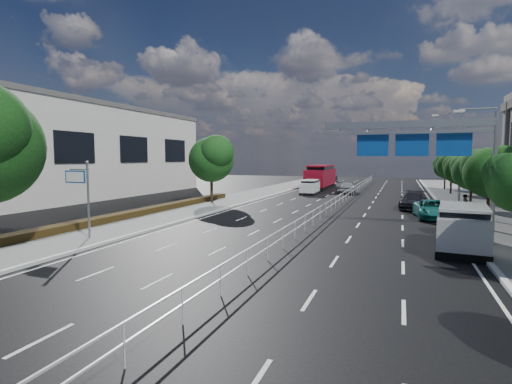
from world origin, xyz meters
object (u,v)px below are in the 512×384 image
(overhead_gantry, at_px, (425,140))
(near_car_dark, at_px, (330,177))
(white_minivan, at_px, (310,187))
(silver_minivan, at_px, (463,228))
(parked_car_dark, at_px, (413,201))
(near_car_silver, at_px, (348,187))
(parked_car_teal, at_px, (433,209))
(pedestrian_b, at_px, (464,204))
(toilet_sign, at_px, (81,186))
(red_bus, at_px, (321,176))

(overhead_gantry, relative_size, near_car_dark, 2.14)
(white_minivan, bearing_deg, near_car_dark, 93.68)
(overhead_gantry, xyz_separation_m, silver_minivan, (1.56, -5.73, -4.53))
(near_car_dark, bearing_deg, parked_car_dark, 115.03)
(near_car_dark, xyz_separation_m, silver_minivan, (15.70, -55.67, 0.29))
(near_car_silver, relative_size, near_car_dark, 0.91)
(near_car_silver, bearing_deg, parked_car_teal, 112.38)
(overhead_gantry, distance_m, pedestrian_b, 9.10)
(silver_minivan, relative_size, pedestrian_b, 3.51)
(overhead_gantry, relative_size, silver_minivan, 1.87)
(parked_car_teal, bearing_deg, silver_minivan, -92.54)
(near_car_dark, distance_m, parked_car_dark, 41.96)
(white_minivan, relative_size, parked_car_dark, 0.81)
(near_car_silver, bearing_deg, white_minivan, 38.17)
(silver_minivan, height_order, pedestrian_b, silver_minivan)
(near_car_dark, distance_m, pedestrian_b, 46.30)
(parked_car_dark, bearing_deg, toilet_sign, -124.74)
(red_bus, xyz_separation_m, near_car_dark, (-1.66, 18.42, -1.02))
(parked_car_teal, bearing_deg, red_bus, 110.76)
(red_bus, xyz_separation_m, parked_car_teal, (13.42, -26.73, -1.11))
(overhead_gantry, relative_size, near_car_silver, 2.35)
(white_minivan, bearing_deg, red_bus, 92.44)
(toilet_sign, relative_size, red_bus, 0.37)
(white_minivan, relative_size, red_bus, 0.36)
(silver_minivan, bearing_deg, white_minivan, 122.37)
(overhead_gantry, height_order, near_car_silver, overhead_gantry)
(toilet_sign, bearing_deg, overhead_gantry, 29.60)
(pedestrian_b, bearing_deg, parked_car_teal, 38.75)
(overhead_gantry, xyz_separation_m, red_bus, (-12.48, 31.52, -3.80))
(toilet_sign, relative_size, overhead_gantry, 0.42)
(near_car_silver, xyz_separation_m, pedestrian_b, (11.06, -17.86, 0.18))
(overhead_gantry, bearing_deg, red_bus, 111.60)
(red_bus, distance_m, parked_car_dark, 24.48)
(white_minivan, bearing_deg, parked_car_teal, -53.23)
(red_bus, height_order, near_car_silver, red_bus)
(silver_minivan, bearing_deg, pedestrian_b, 88.21)
(white_minivan, bearing_deg, silver_minivan, -64.47)
(white_minivan, bearing_deg, overhead_gantry, -61.81)
(red_bus, distance_m, pedestrian_b, 29.14)
(toilet_sign, distance_m, white_minivan, 32.16)
(red_bus, distance_m, near_car_silver, 8.20)
(parked_car_dark, bearing_deg, white_minivan, 142.09)
(parked_car_teal, height_order, parked_car_dark, parked_car_dark)
(red_bus, xyz_separation_m, near_car_silver, (4.74, -6.61, -1.06))
(overhead_gantry, xyz_separation_m, parked_car_teal, (0.94, 4.80, -4.91))
(toilet_sign, relative_size, white_minivan, 1.03)
(red_bus, relative_size, near_car_dark, 2.43)
(near_car_dark, xyz_separation_m, parked_car_teal, (15.08, -45.14, -0.09))
(pedestrian_b, bearing_deg, red_bus, -61.93)
(parked_car_dark, relative_size, pedestrian_b, 3.33)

